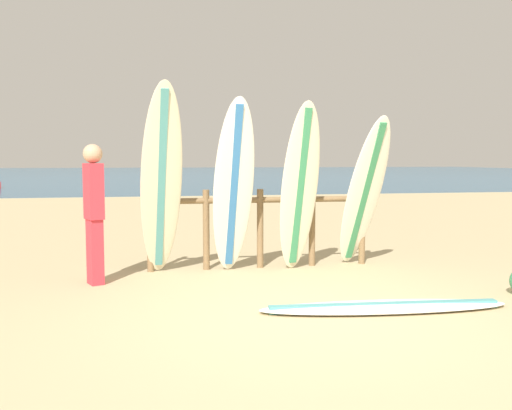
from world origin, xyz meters
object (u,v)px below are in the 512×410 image
object	(u,v)px
surfboard_leaning_far_left	(161,182)
beachgoer_standing	(94,208)
surfboard_leaning_center_left	(300,188)
surfboard_rack	(260,220)
surfboard_leaning_left	(233,188)
surfboard_lying_on_sand	(385,307)
surfboard_leaning_center	(364,194)

from	to	relation	value
surfboard_leaning_far_left	beachgoer_standing	size ratio (longest dim) A/B	1.45
surfboard_leaning_center_left	surfboard_rack	bearing A→B (deg)	138.47
surfboard_leaning_left	surfboard_lying_on_sand	bearing A→B (deg)	-57.85
surfboard_leaning_left	surfboard_leaning_center_left	distance (m)	0.89
beachgoer_standing	surfboard_rack	bearing A→B (deg)	16.27
surfboard_leaning_far_left	surfboard_leaning_center_left	distance (m)	1.81
surfboard_rack	surfboard_leaning_far_left	world-z (taller)	surfboard_leaning_far_left
surfboard_rack	surfboard_leaning_far_left	xyz separation A→B (m)	(-1.35, -0.41, 0.55)
surfboard_leaning_left	surfboard_leaning_center_left	xyz separation A→B (m)	(0.89, 0.03, -0.01)
surfboard_leaning_left	beachgoer_standing	xyz separation A→B (m)	(-1.72, -0.20, -0.21)
beachgoer_standing	surfboard_leaning_center_left	bearing A→B (deg)	5.01
surfboard_leaning_far_left	surfboard_rack	bearing A→B (deg)	16.84
surfboard_rack	surfboard_leaning_center	distance (m)	1.47
surfboard_rack	beachgoer_standing	size ratio (longest dim) A/B	1.84
surfboard_rack	beachgoer_standing	bearing A→B (deg)	-163.73
surfboard_leaning_far_left	beachgoer_standing	xyz separation A→B (m)	(-0.80, -0.22, -0.30)
surfboard_leaning_left	surfboard_lying_on_sand	size ratio (longest dim) A/B	0.89
surfboard_rack	surfboard_leaning_left	size ratio (longest dim) A/B	1.36
surfboard_lying_on_sand	surfboard_leaning_center_left	bearing A→B (deg)	99.65
surfboard_leaning_center	surfboard_lying_on_sand	xyz separation A→B (m)	(-0.59, -2.03, -1.01)
surfboard_leaning_left	surfboard_leaning_center	distance (m)	1.82
surfboard_leaning_center	beachgoer_standing	xyz separation A→B (m)	(-3.54, -0.28, -0.11)
surfboard_rack	surfboard_leaning_center_left	xyz separation A→B (m)	(0.45, -0.40, 0.46)
surfboard_rack	surfboard_leaning_left	xyz separation A→B (m)	(-0.44, -0.43, 0.47)
surfboard_rack	beachgoer_standing	world-z (taller)	beachgoer_standing
surfboard_rack	beachgoer_standing	distance (m)	2.26
surfboard_rack	beachgoer_standing	xyz separation A→B (m)	(-2.16, -0.63, 0.26)
surfboard_leaning_center	surfboard_lying_on_sand	distance (m)	2.34
surfboard_leaning_left	surfboard_lying_on_sand	distance (m)	2.56
surfboard_lying_on_sand	beachgoer_standing	xyz separation A→B (m)	(-2.95, 1.75, 0.89)
surfboard_leaning_center_left	beachgoer_standing	xyz separation A→B (m)	(-2.61, -0.23, -0.20)
surfboard_leaning_left	beachgoer_standing	distance (m)	1.75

